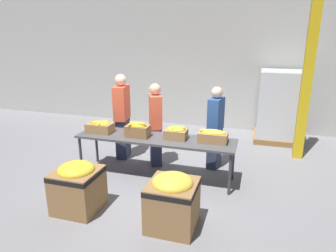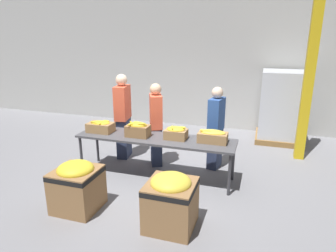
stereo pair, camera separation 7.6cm
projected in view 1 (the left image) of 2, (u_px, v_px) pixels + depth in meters
name	position (u px, v px, depth m)	size (l,w,h in m)	color
ground_plane	(156.00, 176.00, 5.59)	(30.00, 30.00, 0.00)	gray
wall_back	(196.00, 55.00, 8.21)	(16.00, 0.08, 4.00)	#B7B7B2
sorting_table	(155.00, 140.00, 5.38)	(2.87, 0.70, 0.76)	#4C4C51
banana_box_0	(100.00, 127.00, 5.63)	(0.48, 0.30, 0.23)	#A37A4C
banana_box_1	(138.00, 129.00, 5.38)	(0.42, 0.31, 0.28)	olive
banana_box_2	(176.00, 133.00, 5.27)	(0.38, 0.28, 0.24)	#A37A4C
banana_box_3	(213.00, 136.00, 5.11)	(0.50, 0.29, 0.24)	#A37A4C
volunteer_0	(122.00, 117.00, 6.24)	(0.31, 0.51, 1.78)	#2D3856
volunteer_1	(156.00, 125.00, 5.90)	(0.38, 0.49, 1.65)	#2D3856
volunteer_2	(215.00, 128.00, 5.77)	(0.28, 0.46, 1.61)	#2D3856
donation_bin_0	(78.00, 185.00, 4.41)	(0.63, 0.63, 0.75)	olive
donation_bin_1	(172.00, 200.00, 4.00)	(0.64, 0.64, 0.77)	olive
support_pillar	(309.00, 63.00, 5.89)	(0.19, 0.19, 4.00)	gold
pallet_stack_0	(280.00, 107.00, 7.31)	(1.10, 1.10, 1.72)	olive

